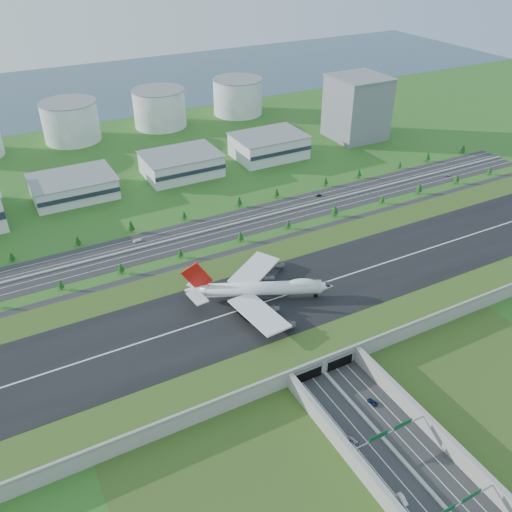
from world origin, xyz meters
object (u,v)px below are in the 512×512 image
boeing_747 (260,289)px  car_5 (319,195)px  car_2 (372,402)px  car_6 (446,175)px  car_1 (402,499)px  office_tower (357,108)px  car_0 (353,440)px  car_7 (137,240)px

boeing_747 → car_5: (104.24, 100.62, -14.03)m
car_5 → car_2: bearing=-28.0°
car_2 → car_6: bearing=-155.3°
car_1 → car_5: car_1 is taller
office_tower → boeing_747: office_tower is taller
car_0 → car_6: car_0 is taller
boeing_747 → car_0: 92.10m
car_0 → office_tower: bearing=30.1°
car_5 → car_7: size_ratio=0.73×
car_5 → car_6: bearing=80.3°
car_1 → car_7: size_ratio=0.94×
car_7 → car_0: bearing=14.6°
office_tower → car_5: office_tower is taller
car_2 → car_5: bearing=-131.1°
car_1 → car_2: size_ratio=1.07×
car_7 → boeing_747: bearing=25.6°
car_1 → car_6: size_ratio=0.97×
car_2 → car_6: size_ratio=0.91×
boeing_747 → car_2: boeing_747 is taller
car_1 → car_5: bearing=71.3°
boeing_747 → car_1: bearing=-68.8°
car_5 → car_0: bearing=-31.0°
car_6 → car_7: bearing=104.5°
car_1 → car_2: (19.33, 41.45, -0.18)m
office_tower → car_2: size_ratio=11.28×
office_tower → car_6: (10.67, -108.01, -26.63)m
car_0 → car_6: size_ratio=0.83×
car_0 → car_7: (-28.18, 190.93, 0.05)m
office_tower → car_1: size_ratio=10.56×
car_6 → car_0: bearing=146.5°
office_tower → car_0: 353.57m
car_5 → car_7: bearing=-90.7°
car_5 → car_6: size_ratio=0.75×
office_tower → car_5: 137.82m
car_1 → car_7: 222.07m
car_7 → car_5: bearing=96.4°
boeing_747 → car_7: bearing=133.8°
car_5 → car_6: (110.89, -17.26, 0.08)m
office_tower → car_7: (-239.59, -91.21, -26.57)m
car_0 → car_7: bearing=75.3°
car_2 → car_5: 201.41m
car_6 → boeing_747: bearing=129.5°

